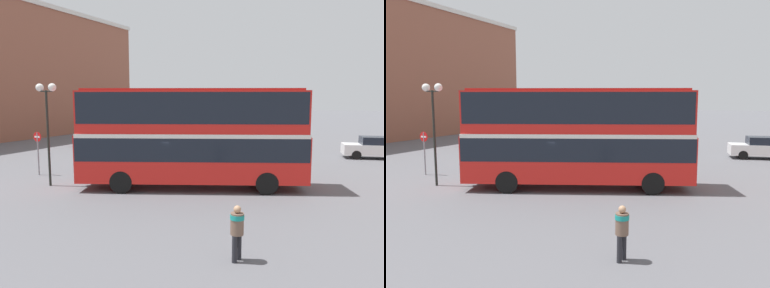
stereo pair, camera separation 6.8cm
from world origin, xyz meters
The scene contains 7 objects.
ground_plane centered at (0.00, 0.00, 0.00)m, with size 240.00×240.00×0.00m, color #5B5B60.
double_decker_bus centered at (1.66, 0.51, 2.85)m, with size 11.30×6.65×4.98m.
pedestrian_foreground centered at (6.36, -6.71, 0.98)m, with size 0.47×0.47×1.60m.
parked_car_kerb_near centered at (-13.17, 11.67, 0.77)m, with size 4.65×2.32×1.51m.
parked_car_kerb_far centered at (10.26, 14.48, 0.83)m, with size 4.74×2.63×1.65m.
street_lamp_twin_globe centered at (-5.22, -2.14, 4.14)m, with size 1.24×0.40×5.25m.
no_entry_sign centered at (-7.89, -0.39, 1.69)m, with size 0.58×0.08×2.56m.
Camera 2 is at (9.48, -16.29, 4.57)m, focal length 35.00 mm.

